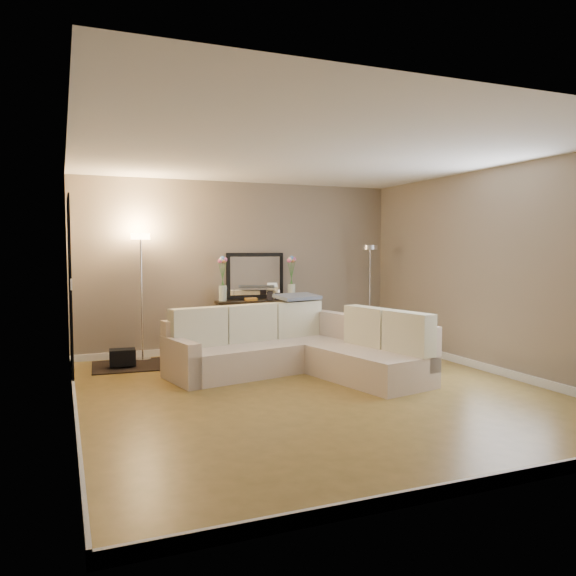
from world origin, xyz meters
name	(u,v)px	position (x,y,z in m)	size (l,w,h in m)	color
floor	(315,392)	(0.00, 0.00, -0.01)	(5.00, 5.50, 0.01)	olive
ceiling	(316,153)	(0.00, 0.00, 2.60)	(5.00, 5.50, 0.01)	white
wall_back	(240,267)	(0.00, 2.76, 1.30)	(5.00, 0.02, 2.60)	gray
wall_front	(498,293)	(0.00, -2.76, 1.30)	(5.00, 0.02, 2.60)	gray
wall_left	(69,279)	(-2.51, 0.00, 1.30)	(0.02, 5.50, 2.60)	gray
wall_right	(496,271)	(2.51, 0.00, 1.30)	(0.02, 5.50, 2.60)	gray
baseboard_back	(241,347)	(0.00, 2.73, 0.05)	(5.00, 0.03, 0.10)	white
baseboard_front	(490,482)	(0.00, -2.73, 0.05)	(5.00, 0.03, 0.10)	white
baseboard_left	(76,411)	(-2.48, 0.00, 0.05)	(0.03, 5.50, 0.10)	white
baseboard_right	(492,369)	(2.48, 0.00, 0.05)	(0.03, 5.50, 0.10)	white
doorway	(70,289)	(-2.48, 1.70, 1.10)	(0.02, 1.20, 2.20)	black
switch_plate	(71,284)	(-2.48, 0.85, 1.20)	(0.02, 0.08, 0.12)	white
sectional_sofa	(298,349)	(0.18, 0.91, 0.32)	(2.86, 2.44, 0.85)	beige
throw_blanket	(297,297)	(0.46, 1.58, 0.92)	(0.61, 0.35, 0.05)	slate
console_table	(253,323)	(0.13, 2.55, 0.45)	(1.31, 0.43, 0.79)	black
leaning_mirror	(255,276)	(0.22, 2.71, 1.16)	(0.91, 0.10, 0.71)	black
table_decor	(258,298)	(0.20, 2.51, 0.83)	(0.55, 0.13, 0.13)	orange
flower_vase_left	(223,282)	(-0.33, 2.58, 1.08)	(0.15, 0.13, 0.68)	silver
flower_vase_right	(291,281)	(0.75, 2.51, 1.08)	(0.15, 0.13, 0.68)	silver
floor_lamp_lit	(141,271)	(-1.54, 2.49, 1.26)	(0.27, 0.27, 1.79)	silver
floor_lamp_unlit	(370,275)	(1.99, 2.23, 1.16)	(0.27, 0.27, 1.64)	silver
charcoal_rug	(137,365)	(-1.65, 2.16, 0.01)	(1.17, 0.88, 0.02)	black
black_bag	(123,357)	(-1.85, 2.07, 0.15)	(0.33, 0.23, 0.21)	black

